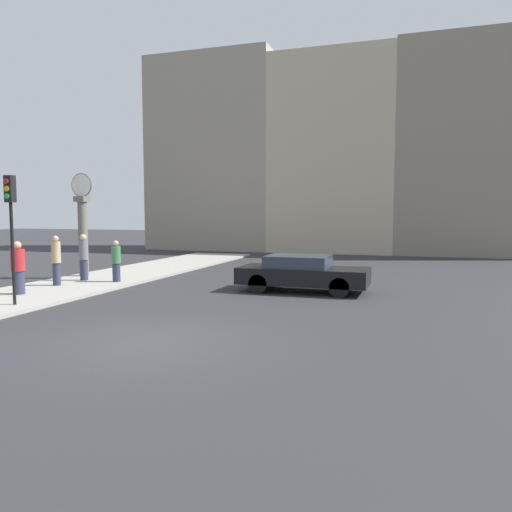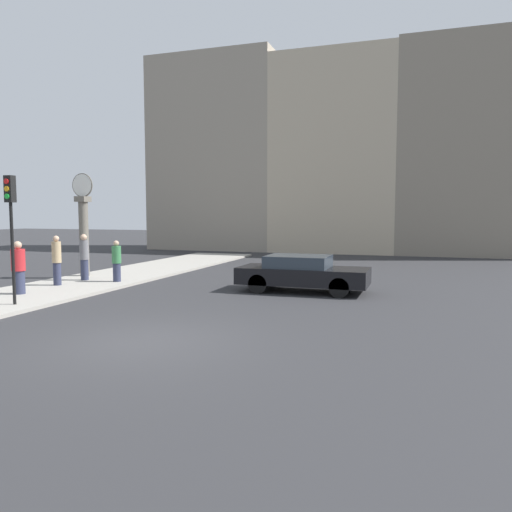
{
  "view_description": "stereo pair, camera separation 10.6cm",
  "coord_description": "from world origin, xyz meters",
  "px_view_note": "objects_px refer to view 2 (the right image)",
  "views": [
    {
      "loc": [
        5.52,
        -9.18,
        2.75
      ],
      "look_at": [
        -0.02,
        7.64,
        1.2
      ],
      "focal_mm": 35.0,
      "sensor_mm": 36.0,
      "label": 1
    },
    {
      "loc": [
        5.62,
        -9.15,
        2.75
      ],
      "look_at": [
        -0.02,
        7.64,
        1.2
      ],
      "focal_mm": 35.0,
      "sensor_mm": 36.0,
      "label": 2
    }
  ],
  "objects_px": {
    "sedan_car": "(302,273)",
    "pedestrian_red_top": "(18,268)",
    "street_clock": "(84,227)",
    "pedestrian_grey_jacket": "(84,257)",
    "pedestrian_green_hoodie": "(117,261)",
    "traffic_light_near": "(11,212)",
    "pedestrian_tan_coat": "(57,260)"
  },
  "relations": [
    {
      "from": "street_clock",
      "to": "pedestrian_green_hoodie",
      "type": "relative_size",
      "value": 2.7
    },
    {
      "from": "sedan_car",
      "to": "street_clock",
      "type": "relative_size",
      "value": 1.05
    },
    {
      "from": "pedestrian_tan_coat",
      "to": "pedestrian_grey_jacket",
      "type": "bearing_deg",
      "value": 87.52
    },
    {
      "from": "traffic_light_near",
      "to": "pedestrian_grey_jacket",
      "type": "distance_m",
      "value": 5.48
    },
    {
      "from": "traffic_light_near",
      "to": "pedestrian_grey_jacket",
      "type": "bearing_deg",
      "value": 105.78
    },
    {
      "from": "sedan_car",
      "to": "pedestrian_red_top",
      "type": "bearing_deg",
      "value": -154.83
    },
    {
      "from": "street_clock",
      "to": "pedestrian_red_top",
      "type": "relative_size",
      "value": 2.48
    },
    {
      "from": "sedan_car",
      "to": "pedestrian_green_hoodie",
      "type": "height_order",
      "value": "pedestrian_green_hoodie"
    },
    {
      "from": "sedan_car",
      "to": "pedestrian_green_hoodie",
      "type": "relative_size",
      "value": 2.82
    },
    {
      "from": "traffic_light_near",
      "to": "pedestrian_tan_coat",
      "type": "relative_size",
      "value": 2.04
    },
    {
      "from": "sedan_car",
      "to": "pedestrian_red_top",
      "type": "relative_size",
      "value": 2.59
    },
    {
      "from": "pedestrian_tan_coat",
      "to": "pedestrian_green_hoodie",
      "type": "bearing_deg",
      "value": 45.26
    },
    {
      "from": "pedestrian_red_top",
      "to": "pedestrian_green_hoodie",
      "type": "bearing_deg",
      "value": 69.44
    },
    {
      "from": "pedestrian_grey_jacket",
      "to": "pedestrian_green_hoodie",
      "type": "bearing_deg",
      "value": 1.87
    },
    {
      "from": "traffic_light_near",
      "to": "pedestrian_grey_jacket",
      "type": "xyz_separation_m",
      "value": [
        -1.41,
        5.0,
        -1.73
      ]
    },
    {
      "from": "traffic_light_near",
      "to": "pedestrian_tan_coat",
      "type": "distance_m",
      "value": 4.2
    },
    {
      "from": "pedestrian_grey_jacket",
      "to": "pedestrian_tan_coat",
      "type": "xyz_separation_m",
      "value": [
        -0.06,
        -1.47,
        0.0
      ]
    },
    {
      "from": "sedan_car",
      "to": "pedestrian_tan_coat",
      "type": "xyz_separation_m",
      "value": [
        -8.67,
        -1.99,
        0.36
      ]
    },
    {
      "from": "pedestrian_red_top",
      "to": "pedestrian_tan_coat",
      "type": "height_order",
      "value": "pedestrian_tan_coat"
    },
    {
      "from": "traffic_light_near",
      "to": "pedestrian_red_top",
      "type": "height_order",
      "value": "traffic_light_near"
    },
    {
      "from": "pedestrian_red_top",
      "to": "pedestrian_tan_coat",
      "type": "distance_m",
      "value": 2.01
    },
    {
      "from": "sedan_car",
      "to": "pedestrian_grey_jacket",
      "type": "distance_m",
      "value": 8.63
    },
    {
      "from": "street_clock",
      "to": "pedestrian_red_top",
      "type": "height_order",
      "value": "street_clock"
    },
    {
      "from": "traffic_light_near",
      "to": "street_clock",
      "type": "relative_size",
      "value": 0.87
    },
    {
      "from": "street_clock",
      "to": "pedestrian_grey_jacket",
      "type": "relative_size",
      "value": 2.36
    },
    {
      "from": "pedestrian_red_top",
      "to": "pedestrian_green_hoodie",
      "type": "distance_m",
      "value": 3.76
    },
    {
      "from": "sedan_car",
      "to": "pedestrian_grey_jacket",
      "type": "bearing_deg",
      "value": -176.58
    },
    {
      "from": "traffic_light_near",
      "to": "pedestrian_tan_coat",
      "type": "height_order",
      "value": "traffic_light_near"
    },
    {
      "from": "sedan_car",
      "to": "pedestrian_red_top",
      "type": "distance_m",
      "value": 9.39
    },
    {
      "from": "sedan_car",
      "to": "pedestrian_red_top",
      "type": "height_order",
      "value": "pedestrian_red_top"
    },
    {
      "from": "sedan_car",
      "to": "pedestrian_tan_coat",
      "type": "distance_m",
      "value": 8.91
    },
    {
      "from": "street_clock",
      "to": "pedestrian_grey_jacket",
      "type": "height_order",
      "value": "street_clock"
    }
  ]
}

